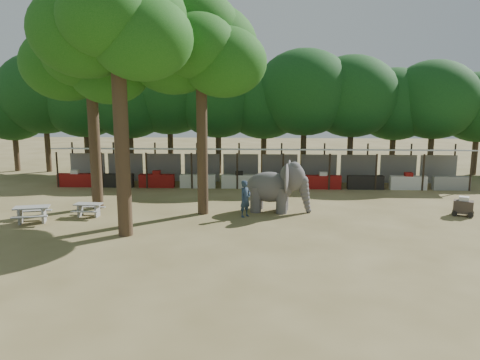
{
  "coord_description": "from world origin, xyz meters",
  "views": [
    {
      "loc": [
        0.01,
        -17.95,
        6.21
      ],
      "look_at": [
        -1.0,
        5.0,
        2.0
      ],
      "focal_mm": 35.0,
      "sensor_mm": 36.0,
      "label": 1
    }
  ],
  "objects_px": {
    "yard_tree_left": "(89,56)",
    "yard_tree_back": "(199,47)",
    "cart_back": "(463,206)",
    "yard_tree_center": "(114,22)",
    "picnic_table_near": "(32,212)",
    "picnic_table_far": "(89,208)",
    "handler": "(245,199)",
    "elephant": "(277,187)"
  },
  "relations": [
    {
      "from": "yard_tree_left",
      "to": "yard_tree_back",
      "type": "height_order",
      "value": "yard_tree_back"
    },
    {
      "from": "yard_tree_back",
      "to": "cart_back",
      "type": "xyz_separation_m",
      "value": [
        13.68,
        -0.09,
        -8.04
      ]
    },
    {
      "from": "yard_tree_left",
      "to": "yard_tree_center",
      "type": "xyz_separation_m",
      "value": [
        3.0,
        -5.0,
        1.01
      ]
    },
    {
      "from": "picnic_table_near",
      "to": "cart_back",
      "type": "xyz_separation_m",
      "value": [
        21.7,
        2.31,
        -0.03
      ]
    },
    {
      "from": "yard_tree_left",
      "to": "picnic_table_near",
      "type": "xyz_separation_m",
      "value": [
        -2.02,
        -3.4,
        -7.67
      ]
    },
    {
      "from": "yard_tree_back",
      "to": "yard_tree_left",
      "type": "bearing_deg",
      "value": 170.54
    },
    {
      "from": "picnic_table_far",
      "to": "yard_tree_back",
      "type": "bearing_deg",
      "value": 13.25
    },
    {
      "from": "yard_tree_center",
      "to": "yard_tree_back",
      "type": "relative_size",
      "value": 1.06
    },
    {
      "from": "yard_tree_left",
      "to": "handler",
      "type": "xyz_separation_m",
      "value": [
        8.39,
        -1.77,
        -7.25
      ]
    },
    {
      "from": "yard_tree_left",
      "to": "picnic_table_near",
      "type": "relative_size",
      "value": 5.66
    },
    {
      "from": "elephant",
      "to": "cart_back",
      "type": "xyz_separation_m",
      "value": [
        9.61,
        -0.54,
        -0.86
      ]
    },
    {
      "from": "elephant",
      "to": "cart_back",
      "type": "distance_m",
      "value": 9.67
    },
    {
      "from": "yard_tree_left",
      "to": "yard_tree_center",
      "type": "height_order",
      "value": "yard_tree_center"
    },
    {
      "from": "yard_tree_left",
      "to": "yard_tree_back",
      "type": "xyz_separation_m",
      "value": [
        6.0,
        -1.0,
        0.34
      ]
    },
    {
      "from": "picnic_table_near",
      "to": "picnic_table_far",
      "type": "height_order",
      "value": "picnic_table_near"
    },
    {
      "from": "yard_tree_left",
      "to": "picnic_table_near",
      "type": "height_order",
      "value": "yard_tree_left"
    },
    {
      "from": "yard_tree_left",
      "to": "yard_tree_back",
      "type": "relative_size",
      "value": 0.97
    },
    {
      "from": "yard_tree_left",
      "to": "elephant",
      "type": "height_order",
      "value": "yard_tree_left"
    },
    {
      "from": "yard_tree_center",
      "to": "handler",
      "type": "bearing_deg",
      "value": 30.98
    },
    {
      "from": "handler",
      "to": "elephant",
      "type": "bearing_deg",
      "value": -14.56
    },
    {
      "from": "elephant",
      "to": "picnic_table_far",
      "type": "xyz_separation_m",
      "value": [
        -9.76,
        -1.53,
        -0.91
      ]
    },
    {
      "from": "yard_tree_center",
      "to": "yard_tree_back",
      "type": "distance_m",
      "value": 5.04
    },
    {
      "from": "picnic_table_near",
      "to": "handler",
      "type": "bearing_deg",
      "value": -5.74
    },
    {
      "from": "yard_tree_back",
      "to": "picnic_table_far",
      "type": "relative_size",
      "value": 7.98
    },
    {
      "from": "yard_tree_back",
      "to": "cart_back",
      "type": "bearing_deg",
      "value": -0.36
    },
    {
      "from": "yard_tree_left",
      "to": "handler",
      "type": "bearing_deg",
      "value": -11.89
    },
    {
      "from": "elephant",
      "to": "picnic_table_far",
      "type": "height_order",
      "value": "elephant"
    },
    {
      "from": "yard_tree_center",
      "to": "yard_tree_left",
      "type": "bearing_deg",
      "value": 120.96
    },
    {
      "from": "yard_tree_left",
      "to": "yard_tree_back",
      "type": "bearing_deg",
      "value": -9.46
    },
    {
      "from": "yard_tree_center",
      "to": "handler",
      "type": "xyz_separation_m",
      "value": [
        5.39,
        3.23,
        -8.26
      ]
    },
    {
      "from": "yard_tree_left",
      "to": "picnic_table_far",
      "type": "xyz_separation_m",
      "value": [
        0.31,
        -2.08,
        -7.75
      ]
    },
    {
      "from": "picnic_table_near",
      "to": "yard_tree_back",
      "type": "bearing_deg",
      "value": 2.0
    },
    {
      "from": "yard_tree_center",
      "to": "picnic_table_near",
      "type": "bearing_deg",
      "value": 162.32
    },
    {
      "from": "picnic_table_near",
      "to": "cart_back",
      "type": "distance_m",
      "value": 21.83
    },
    {
      "from": "picnic_table_far",
      "to": "yard_tree_left",
      "type": "bearing_deg",
      "value": 100.91
    },
    {
      "from": "picnic_table_near",
      "to": "picnic_table_far",
      "type": "relative_size",
      "value": 1.37
    },
    {
      "from": "handler",
      "to": "picnic_table_near",
      "type": "distance_m",
      "value": 10.54
    },
    {
      "from": "yard_tree_back",
      "to": "picnic_table_near",
      "type": "bearing_deg",
      "value": -163.34
    },
    {
      "from": "yard_tree_back",
      "to": "picnic_table_near",
      "type": "relative_size",
      "value": 5.84
    },
    {
      "from": "picnic_table_far",
      "to": "cart_back",
      "type": "distance_m",
      "value": 19.4
    },
    {
      "from": "yard_tree_back",
      "to": "yard_tree_center",
      "type": "bearing_deg",
      "value": -126.86
    },
    {
      "from": "yard_tree_left",
      "to": "picnic_table_far",
      "type": "relative_size",
      "value": 7.74
    }
  ]
}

